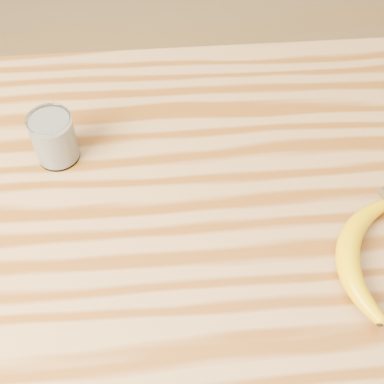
{
  "coord_description": "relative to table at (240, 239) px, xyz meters",
  "views": [
    {
      "loc": [
        -0.13,
        -0.51,
        1.62
      ],
      "look_at": [
        -0.09,
        -0.0,
        0.93
      ],
      "focal_mm": 50.0,
      "sensor_mm": 36.0,
      "label": 1
    }
  ],
  "objects": [
    {
      "name": "table",
      "position": [
        0.0,
        0.0,
        0.0
      ],
      "size": [
        1.2,
        0.8,
        0.9
      ],
      "color": "#9C6D3D",
      "rests_on": "ground"
    },
    {
      "name": "smoothie_glass",
      "position": [
        -0.32,
        0.12,
        0.18
      ],
      "size": [
        0.07,
        0.07,
        0.09
      ],
      "color": "white",
      "rests_on": "table"
    },
    {
      "name": "banana",
      "position": [
        0.14,
        -0.12,
        0.15
      ],
      "size": [
        0.2,
        0.32,
        0.04
      ],
      "primitive_type": null,
      "rotation": [
        0.0,
        0.0,
        -0.32
      ],
      "color": "#DBA100",
      "rests_on": "table"
    }
  ]
}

